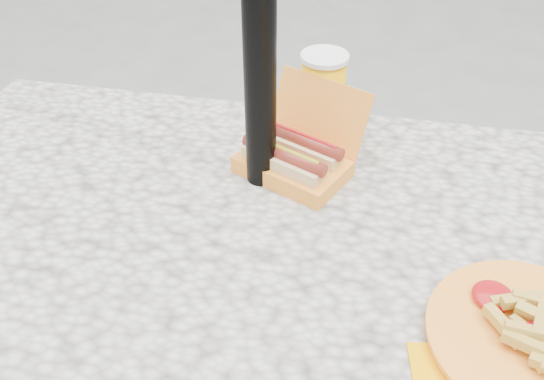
# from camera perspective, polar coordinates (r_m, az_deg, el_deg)

# --- Properties ---
(picnic_table) EXTENTS (1.20, 0.80, 0.75)m
(picnic_table) POSITION_cam_1_polar(r_m,az_deg,el_deg) (0.94, -3.01, -9.88)
(picnic_table) COLOR beige
(picnic_table) RESTS_ON ground
(hotdog_box) EXTENTS (0.23, 0.22, 0.14)m
(hotdog_box) POSITION_cam_1_polar(r_m,az_deg,el_deg) (0.97, 2.28, 3.29)
(hotdog_box) COLOR orange
(hotdog_box) RESTS_ON picnic_table
(fries_plate) EXTENTS (0.28, 0.36, 0.05)m
(fries_plate) POSITION_cam_1_polar(r_m,az_deg,el_deg) (0.79, 24.17, -13.71)
(fries_plate) COLOR #FCA900
(fries_plate) RESTS_ON picnic_table
(soda_cup) EXTENTS (0.08, 0.08, 0.16)m
(soda_cup) POSITION_cam_1_polar(r_m,az_deg,el_deg) (1.06, 5.02, 9.37)
(soda_cup) COLOR #FFB000
(soda_cup) RESTS_ON picnic_table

